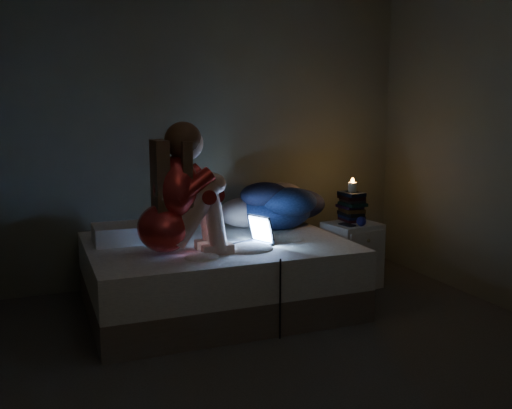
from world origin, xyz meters
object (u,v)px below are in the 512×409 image
laptop (248,232)px  nightstand (352,255)px  woman (164,190)px  bed (217,274)px  candle (352,186)px  phone (345,224)px

laptop → nightstand: size_ratio=0.58×
woman → nightstand: bearing=12.3°
bed → laptop: laptop is taller
laptop → candle: candle is taller
candle → woman: bearing=-165.3°
nightstand → candle: candle is taller
woman → phone: woman is taller
woman → candle: 1.79m
candle → bed: bearing=-172.6°
woman → laptop: (0.61, 0.02, -0.34)m
laptop → nightstand: laptop is taller
nightstand → woman: bearing=-177.0°
woman → laptop: size_ratio=2.83×
bed → nightstand: (1.23, 0.08, 0.01)m
bed → nightstand: size_ratio=3.44×
bed → nightstand: 1.24m
bed → nightstand: bearing=3.8°
phone → bed: bearing=177.9°
laptop → candle: size_ratio=4.02×
nightstand → laptop: bearing=-171.6°
laptop → candle: (1.12, 0.43, 0.22)m
laptop → nightstand: (1.08, 0.34, -0.36)m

